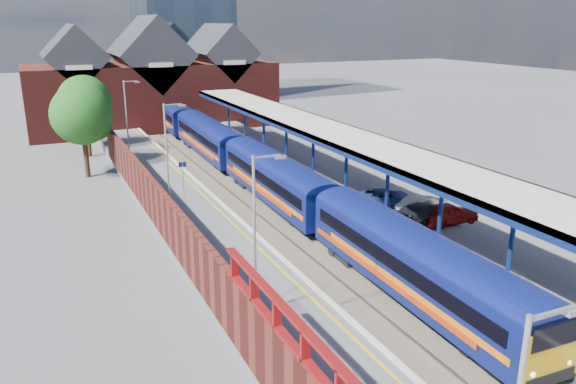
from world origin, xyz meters
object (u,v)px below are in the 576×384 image
lamp_post_d (128,114)px  parked_car_blue (386,197)px  lamp_post_b (258,225)px  parked_car_red (449,213)px  train (239,154)px  platform_sign (183,173)px  parked_car_dark (423,214)px  parked_car_silver (422,205)px  lamp_post_c (169,149)px

lamp_post_d → parked_car_blue: size_ratio=1.79×
lamp_post_b → parked_car_red: size_ratio=1.79×
train → platform_sign: bearing=-136.3°
lamp_post_d → parked_car_dark: bearing=-62.9°
lamp_post_b → lamp_post_d: bearing=90.0°
train → parked_car_silver: (6.57, -16.86, -0.47)m
lamp_post_b → parked_car_red: lamp_post_b is taller
train → parked_car_dark: 19.11m
train → lamp_post_c: bearing=-133.8°
lamp_post_b → parked_car_dark: (13.35, 5.91, -3.32)m
parked_car_red → parked_car_dark: bearing=68.7°
train → lamp_post_b: (-7.86, -24.20, 2.87)m
lamp_post_c → lamp_post_d: 16.00m
lamp_post_c → parked_car_blue: lamp_post_c is taller
lamp_post_d → parked_car_dark: lamp_post_d is taller
platform_sign → train: bearing=43.7°
lamp_post_c → parked_car_dark: size_ratio=1.50×
platform_sign → parked_car_blue: platform_sign is taller
parked_car_red → parked_car_blue: (-1.42, 4.76, -0.12)m
lamp_post_c → parked_car_dark: (13.35, -10.09, -3.32)m
platform_sign → parked_car_silver: (13.06, -10.66, -1.04)m
parked_car_dark → parked_car_red: bearing=-125.8°
lamp_post_b → platform_sign: (1.36, 18.00, -2.30)m
lamp_post_d → platform_sign: (1.36, -14.00, -2.30)m
lamp_post_d → parked_car_red: size_ratio=1.79×
train → parked_car_blue: 15.21m
lamp_post_b → parked_car_blue: (13.44, 10.06, -3.45)m
lamp_post_b → parked_car_dark: lamp_post_b is taller
lamp_post_b → parked_car_blue: bearing=36.8°
parked_car_silver → parked_car_blue: size_ratio=1.01×
lamp_post_c → parked_car_silver: size_ratio=1.77×
lamp_post_b → lamp_post_d: size_ratio=1.00×
lamp_post_b → lamp_post_d: same height
train → platform_sign: platform_sign is taller
train → parked_car_dark: bearing=-73.3°
parked_car_silver → parked_car_dark: bearing=128.2°
lamp_post_c → parked_car_blue: size_ratio=1.79×
parked_car_blue → parked_car_red: bearing=-143.1°
parked_car_red → parked_car_dark: parked_car_dark is taller
platform_sign → lamp_post_c: bearing=-124.3°
train → parked_car_blue: train is taller
lamp_post_c → parked_car_silver: lamp_post_c is taller
lamp_post_b → platform_sign: size_ratio=2.80×
train → lamp_post_d: bearing=135.2°
lamp_post_d → parked_car_blue: lamp_post_d is taller
lamp_post_d → lamp_post_b: bearing=-90.0°
lamp_post_b → parked_car_blue: size_ratio=1.79×
parked_car_red → parked_car_blue: size_ratio=1.00×
lamp_post_d → parked_car_dark: size_ratio=1.50×
parked_car_red → parked_car_blue: bearing=17.3°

